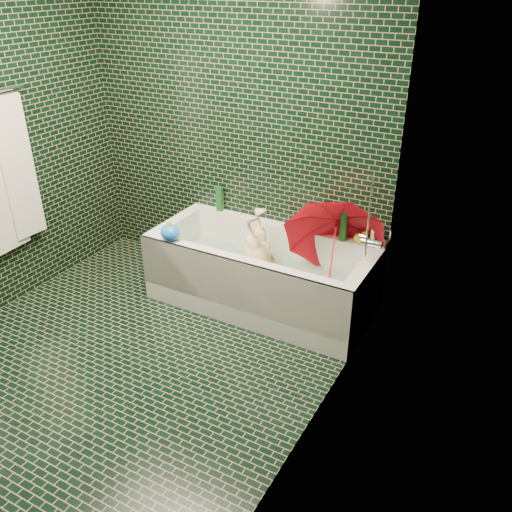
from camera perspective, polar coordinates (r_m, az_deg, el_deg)
The scene contains 19 objects.
floor at distance 3.85m, azimuth -12.83°, elevation -10.32°, with size 2.80×2.80×0.00m, color black.
wall_back at distance 4.31m, azimuth -2.31°, elevation 13.27°, with size 2.80×2.80×0.00m, color black.
wall_right at distance 2.58m, azimuth 6.63°, elevation 2.62°, with size 2.80×2.80×0.00m, color black.
bathtub at distance 4.19m, azimuth 0.50°, elevation -2.60°, with size 1.70×0.75×0.55m.
bath_mat at distance 4.23m, azimuth 0.61°, elevation -3.14°, with size 1.35×0.47×0.01m, color #36D22A.
water at distance 4.16m, azimuth 0.62°, elevation -1.45°, with size 1.48×0.53×0.00m, color silver.
towel at distance 4.36m, azimuth -24.83°, elevation 7.84°, with size 0.08×0.44×1.12m.
faucet at distance 3.66m, azimuth 11.89°, elevation 1.94°, with size 0.18×0.19×0.55m.
child at distance 4.14m, azimuth 0.63°, elevation -1.41°, with size 0.33×0.22×0.92m, color beige.
umbrella at distance 3.89m, azimuth 8.10°, elevation 0.72°, with size 0.72×0.72×0.63m, color red.
soap_bottle_a at distance 4.03m, azimuth 12.73°, elevation 0.79°, with size 0.09×0.09×0.24m, color white.
soap_bottle_b at distance 4.04m, azimuth 11.82°, elevation 1.00°, with size 0.09×0.09×0.19m, color #561E73.
soap_bottle_c at distance 4.08m, azimuth 12.33°, elevation 1.17°, with size 0.13×0.13×0.17m, color #164D1C.
bottle_right_tall at distance 4.05m, azimuth 9.19°, elevation 3.19°, with size 0.06×0.06×0.24m, color #164D1C.
bottle_right_pump at distance 4.03m, azimuth 12.26°, elevation 2.33°, with size 0.05×0.05×0.18m, color silver.
bottle_left_tall at distance 4.53m, azimuth -3.87°, elevation 6.01°, with size 0.06×0.06×0.21m, color #164D1C.
bottle_left_short at distance 4.55m, azimuth -3.76°, elevation 5.74°, with size 0.05×0.05×0.15m, color white.
rubber_duck at distance 4.06m, azimuth 10.98°, elevation 1.92°, with size 0.13×0.11×0.10m.
bath_toy at distance 4.07m, azimuth -9.02°, elevation 2.49°, with size 0.19×0.17×0.15m.
Camera 1 is at (2.15, -2.17, 2.35)m, focal length 38.00 mm.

